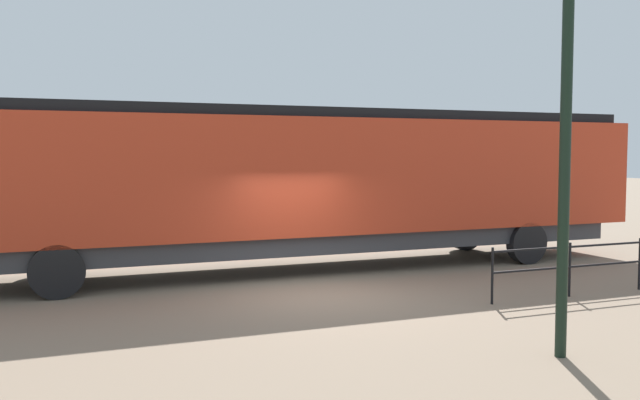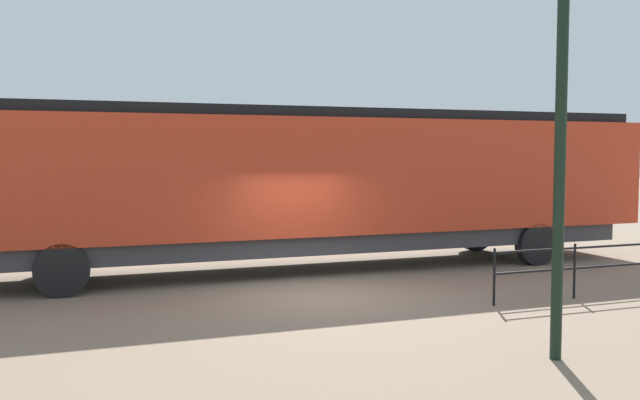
% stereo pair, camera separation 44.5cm
% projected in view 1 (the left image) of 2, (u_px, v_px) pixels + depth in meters
% --- Properties ---
extents(ground_plane, '(120.00, 120.00, 0.00)m').
position_uv_depth(ground_plane, '(317.00, 295.00, 14.18)').
color(ground_plane, '#84705B').
extents(locomotive, '(3.13, 18.08, 3.97)m').
position_uv_depth(locomotive, '(320.00, 179.00, 17.41)').
color(locomotive, red).
rests_on(locomotive, ground_plane).
extents(lamp_post, '(0.58, 0.58, 6.53)m').
position_uv_depth(lamp_post, '(568.00, 14.00, 9.60)').
color(lamp_post, black).
rests_on(lamp_post, ground_plane).
extents(platform_fence, '(0.05, 7.61, 1.10)m').
position_uv_depth(platform_fence, '(640.00, 256.00, 14.75)').
color(platform_fence, black).
rests_on(platform_fence, ground_plane).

